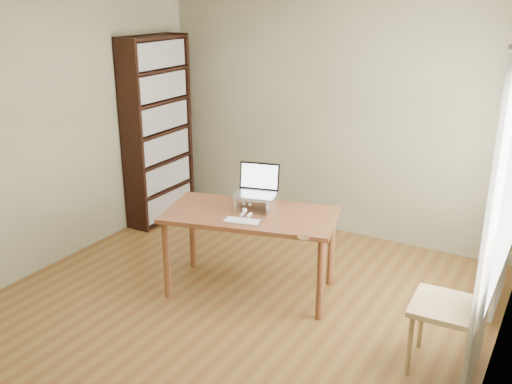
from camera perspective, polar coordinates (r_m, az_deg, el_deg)
name	(u,v)px	position (r m, az deg, el deg)	size (l,w,h in m)	color
room	(220,169)	(4.23, -3.66, 2.32)	(4.04, 4.54, 2.64)	brown
bookshelf	(158,131)	(6.56, -9.79, 6.03)	(0.30, 0.90, 2.10)	black
curtains	(506,198)	(4.37, 23.72, -0.55)	(0.03, 1.90, 2.25)	white
desk	(251,223)	(4.92, -0.55, -3.09)	(1.59, 1.07, 0.75)	brown
laptop_stand	(255,201)	(4.92, -0.08, -0.89)	(0.32, 0.25, 0.13)	silver
laptop	(259,187)	(4.93, 0.28, 0.55)	(0.41, 0.38, 0.25)	silver
keyboard	(242,221)	(4.68, -1.39, -2.95)	(0.33, 0.20, 0.02)	silver
coaster	(303,238)	(4.41, 4.76, -4.59)	(0.10, 0.10, 0.01)	#55381D
cat	(256,202)	(4.96, -0.04, -1.04)	(0.23, 0.47, 0.13)	#4F473E
chair	(460,301)	(4.16, 19.75, -10.19)	(0.48, 0.48, 1.04)	tan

